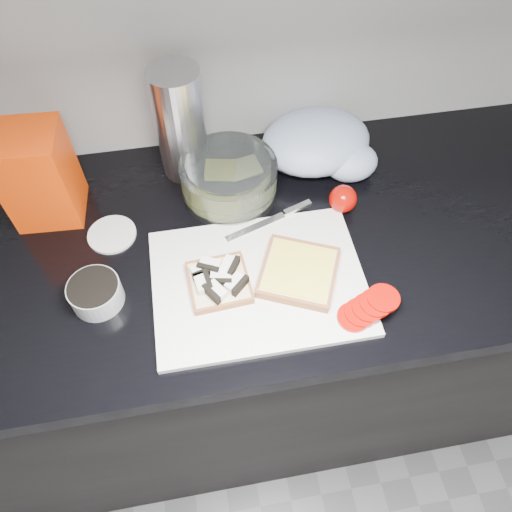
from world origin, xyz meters
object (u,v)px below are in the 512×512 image
(cutting_board, at_px, (259,282))
(steel_canister, at_px, (180,124))
(glass_bowl, at_px, (229,179))
(bread_bag, at_px, (38,176))

(cutting_board, xyz_separation_m, steel_canister, (-0.11, 0.34, 0.12))
(steel_canister, bearing_deg, cutting_board, -72.56)
(cutting_board, height_order, glass_bowl, glass_bowl)
(cutting_board, relative_size, bread_bag, 1.96)
(bread_bag, bearing_deg, cutting_board, -30.02)
(glass_bowl, relative_size, bread_bag, 1.00)
(cutting_board, distance_m, bread_bag, 0.48)
(cutting_board, bearing_deg, steel_canister, 107.44)
(glass_bowl, bearing_deg, steel_canister, 132.11)
(glass_bowl, relative_size, steel_canister, 0.82)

